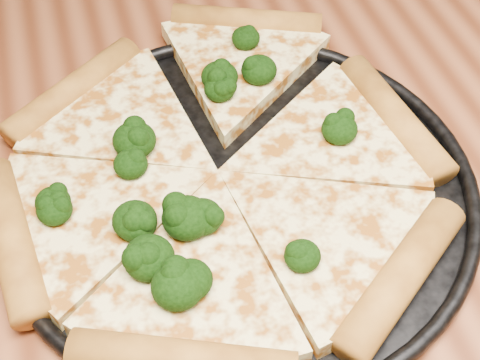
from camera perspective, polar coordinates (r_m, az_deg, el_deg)
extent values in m
cube|color=brown|center=(0.55, 10.68, -4.89)|extent=(1.20, 0.90, 0.04)
cylinder|color=black|center=(0.54, 0.00, -0.90)|extent=(0.36, 0.36, 0.01)
torus|color=black|center=(0.54, 0.00, -0.42)|extent=(0.37, 0.37, 0.01)
cylinder|color=#C08130|center=(0.59, 12.73, 5.12)|extent=(0.05, 0.15, 0.03)
cylinder|color=#C08130|center=(0.68, 0.56, 12.99)|extent=(0.14, 0.08, 0.03)
cylinder|color=#C08130|center=(0.62, -13.66, 7.22)|extent=(0.13, 0.11, 0.03)
cylinder|color=#C08130|center=(0.52, -18.45, -4.58)|extent=(0.05, 0.15, 0.03)
cylinder|color=#C08130|center=(0.49, 13.24, -7.84)|extent=(0.13, 0.11, 0.03)
ellipsoid|color=black|center=(0.48, 5.21, -6.29)|extent=(0.03, 0.03, 0.02)
ellipsoid|color=black|center=(0.53, -9.08, 1.31)|extent=(0.03, 0.03, 0.02)
ellipsoid|color=black|center=(0.47, -7.57, -6.42)|extent=(0.04, 0.04, 0.03)
ellipsoid|color=black|center=(0.60, -1.70, 8.58)|extent=(0.03, 0.03, 0.02)
ellipsoid|color=black|center=(0.46, -5.20, -8.77)|extent=(0.04, 0.04, 0.03)
ellipsoid|color=black|center=(0.55, -8.77, 3.29)|extent=(0.03, 0.03, 0.03)
ellipsoid|color=black|center=(0.61, 1.59, 9.13)|extent=(0.03, 0.03, 0.02)
ellipsoid|color=black|center=(0.59, -1.69, 7.60)|extent=(0.03, 0.03, 0.02)
ellipsoid|color=black|center=(0.56, 8.27, 4.22)|extent=(0.03, 0.03, 0.02)
ellipsoid|color=black|center=(0.64, 0.48, 11.72)|extent=(0.03, 0.03, 0.02)
ellipsoid|color=black|center=(0.46, -4.18, -8.25)|extent=(0.03, 0.03, 0.02)
ellipsoid|color=black|center=(0.49, -8.63, -3.54)|extent=(0.03, 0.03, 0.02)
ellipsoid|color=black|center=(0.49, -3.18, -3.06)|extent=(0.03, 0.03, 0.02)
ellipsoid|color=black|center=(0.52, -15.28, -1.78)|extent=(0.03, 0.03, 0.02)
ellipsoid|color=black|center=(0.52, -15.16, -2.38)|extent=(0.03, 0.03, 0.02)
ellipsoid|color=black|center=(0.49, -4.44, -3.15)|extent=(0.04, 0.04, 0.03)
ellipsoid|color=black|center=(0.50, -8.75, -3.33)|extent=(0.03, 0.03, 0.02)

